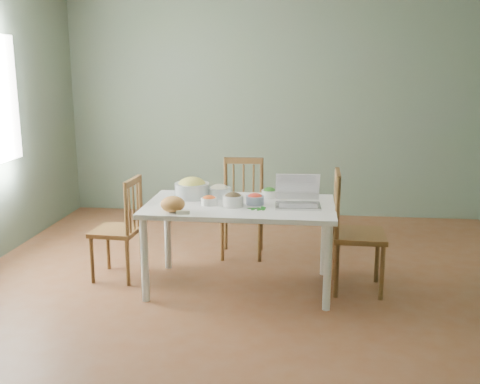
# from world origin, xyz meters

# --- Properties ---
(floor) EXTENTS (5.00, 5.00, 0.00)m
(floor) POSITION_xyz_m (0.00, 0.00, 0.00)
(floor) COLOR brown
(floor) RESTS_ON ground
(wall_back) EXTENTS (5.00, 0.00, 2.70)m
(wall_back) POSITION_xyz_m (0.00, 2.50, 1.35)
(wall_back) COLOR #54684C
(wall_back) RESTS_ON ground
(wall_front) EXTENTS (5.00, 0.00, 2.70)m
(wall_front) POSITION_xyz_m (0.00, -2.50, 1.35)
(wall_front) COLOR #54684C
(wall_front) RESTS_ON ground
(dining_table) EXTENTS (1.53, 0.86, 0.72)m
(dining_table) POSITION_xyz_m (-0.11, 0.10, 0.36)
(dining_table) COLOR white
(dining_table) RESTS_ON floor
(chair_far) EXTENTS (0.43, 0.41, 0.94)m
(chair_far) POSITION_xyz_m (-0.19, 0.89, 0.47)
(chair_far) COLOR #51371F
(chair_far) RESTS_ON floor
(chair_left) EXTENTS (0.40, 0.41, 0.89)m
(chair_left) POSITION_xyz_m (-1.20, 0.20, 0.44)
(chair_left) COLOR #51371F
(chair_left) RESTS_ON floor
(chair_right) EXTENTS (0.42, 0.44, 0.99)m
(chair_right) POSITION_xyz_m (0.85, 0.16, 0.49)
(chair_right) COLOR #51371F
(chair_right) RESTS_ON floor
(bread_boule) EXTENTS (0.25, 0.25, 0.12)m
(bread_boule) POSITION_xyz_m (-0.60, -0.21, 0.78)
(bread_boule) COLOR #BB8A45
(bread_boule) RESTS_ON dining_table
(butter_stick) EXTENTS (0.11, 0.05, 0.03)m
(butter_stick) POSITION_xyz_m (-0.51, -0.27, 0.73)
(butter_stick) COLOR #F1E9C9
(butter_stick) RESTS_ON dining_table
(bowl_squash) EXTENTS (0.29, 0.29, 0.17)m
(bowl_squash) POSITION_xyz_m (-0.55, 0.27, 0.80)
(bowl_squash) COLOR tan
(bowl_squash) RESTS_ON dining_table
(bowl_carrot) EXTENTS (0.15, 0.15, 0.07)m
(bowl_carrot) POSITION_xyz_m (-0.36, 0.05, 0.75)
(bowl_carrot) COLOR #D43200
(bowl_carrot) RESTS_ON dining_table
(bowl_onion) EXTENTS (0.25, 0.25, 0.11)m
(bowl_onion) POSITION_xyz_m (-0.32, 0.32, 0.77)
(bowl_onion) COLOR #FBF4C6
(bowl_onion) RESTS_ON dining_table
(bowl_mushroom) EXTENTS (0.21, 0.21, 0.11)m
(bowl_mushroom) POSITION_xyz_m (-0.16, 0.02, 0.77)
(bowl_mushroom) COLOR black
(bowl_mushroom) RESTS_ON dining_table
(bowl_redpep) EXTENTS (0.17, 0.17, 0.09)m
(bowl_redpep) POSITION_xyz_m (0.01, 0.11, 0.76)
(bowl_redpep) COLOR red
(bowl_redpep) RESTS_ON dining_table
(bowl_broccoli) EXTENTS (0.16, 0.16, 0.08)m
(bowl_broccoli) POSITION_xyz_m (0.11, 0.36, 0.76)
(bowl_broccoli) COLOR #276017
(bowl_broccoli) RESTS_ON dining_table
(flatbread) EXTENTS (0.29, 0.29, 0.02)m
(flatbread) POSITION_xyz_m (0.23, 0.41, 0.73)
(flatbread) COLOR #D3BA7D
(flatbread) RESTS_ON dining_table
(basil_bunch) EXTENTS (0.17, 0.17, 0.02)m
(basil_bunch) POSITION_xyz_m (0.03, -0.04, 0.73)
(basil_bunch) COLOR #135910
(basil_bunch) RESTS_ON dining_table
(laptop) EXTENTS (0.37, 0.34, 0.24)m
(laptop) POSITION_xyz_m (0.35, 0.06, 0.84)
(laptop) COLOR silver
(laptop) RESTS_ON dining_table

